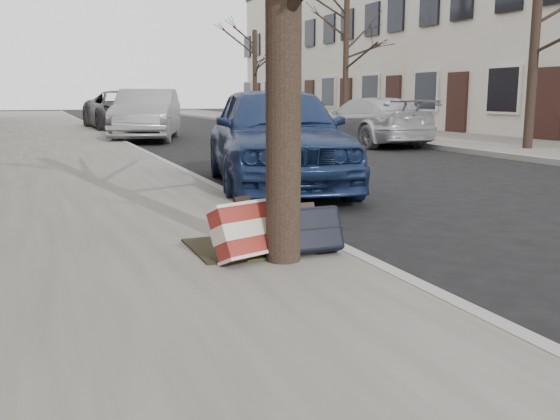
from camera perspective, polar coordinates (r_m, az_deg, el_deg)
name	(u,v)px	position (r m, az deg, el deg)	size (l,w,h in m)	color
ground	(546,275)	(5.14, 23.17, -5.47)	(120.00, 120.00, 0.00)	black
near_sidewalk	(27,143)	(18.52, -22.16, 5.73)	(5.00, 70.00, 0.12)	gray
far_sidewalk	(390,133)	(21.72, 9.99, 6.92)	(4.00, 70.00, 0.12)	gray
house_far	(502,34)	(25.75, 19.60, 14.90)	(6.70, 40.00, 7.20)	beige
dirt_patch	(244,246)	(5.07, -3.28, -3.34)	(0.85, 0.85, 0.01)	black
suitcase_red	(249,231)	(4.65, -2.83, -1.90)	(0.57, 0.16, 0.41)	maroon
suitcase_navy	(310,230)	(4.81, 2.74, -1.82)	(0.50, 0.16, 0.35)	black
car_near_front	(276,135)	(9.19, -0.39, 6.87)	(1.80, 4.47, 1.52)	navy
car_near_mid	(147,115)	(19.34, -12.05, 8.52)	(1.62, 4.64, 1.53)	#93949A
car_near_back	(124,111)	(24.66, -14.05, 8.80)	(2.52, 5.47, 1.52)	#39393E
car_far_front	(369,121)	(17.27, 8.10, 8.03)	(1.79, 4.40, 1.28)	#B2B4BA
car_far_back	(281,115)	(22.79, 0.05, 8.70)	(1.52, 3.77, 1.28)	maroon
tree_far_a	(536,27)	(15.75, 22.35, 15.25)	(0.22, 0.22, 5.49)	black
tree_far_b	(346,59)	(23.31, 6.04, 13.59)	(0.21, 0.21, 5.04)	black
tree_far_c	(255,75)	(32.44, -2.31, 12.22)	(0.23, 0.23, 4.46)	black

